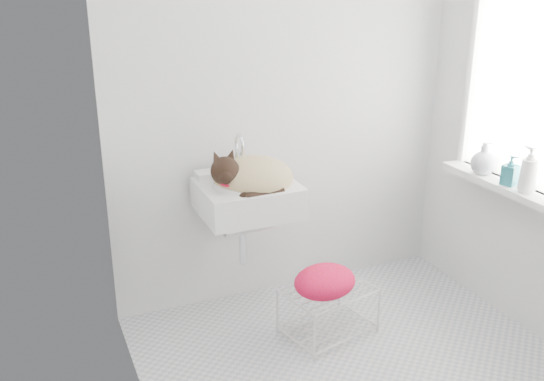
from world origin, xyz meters
name	(u,v)px	position (x,y,z in m)	size (l,w,h in m)	color
floor	(360,368)	(0.00, 0.00, 0.00)	(2.20, 2.00, 0.02)	silver
back_wall	(285,100)	(0.00, 1.00, 1.25)	(2.20, 0.02, 2.50)	silver
left_wall	(134,169)	(-1.10, 0.00, 1.25)	(0.02, 2.00, 2.50)	silver
window_glass	(525,94)	(1.09, 0.20, 1.35)	(0.01, 0.80, 1.00)	white
window_frame	(523,94)	(1.07, 0.20, 1.35)	(0.04, 0.90, 1.10)	white
windowsill	(502,185)	(1.01, 0.20, 0.83)	(0.16, 0.88, 0.04)	white
sink	(247,183)	(-0.35, 0.74, 0.85)	(0.55, 0.48, 0.22)	white
faucet	(236,151)	(-0.35, 0.92, 0.99)	(0.20, 0.14, 0.20)	silver
cat	(250,177)	(-0.34, 0.72, 0.89)	(0.51, 0.45, 0.30)	#CEBA85
wire_rack	(328,310)	(0.00, 0.37, 0.15)	(0.48, 0.34, 0.29)	silver
towel	(325,289)	(-0.05, 0.33, 0.32)	(0.37, 0.26, 0.15)	#D30009
bottle_a	(526,192)	(1.00, 0.01, 0.85)	(0.08, 0.08, 0.22)	white
bottle_b	(508,185)	(1.00, 0.14, 0.85)	(0.08, 0.08, 0.17)	#23727D
bottle_c	(482,174)	(1.00, 0.36, 0.85)	(0.15, 0.15, 0.19)	silver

